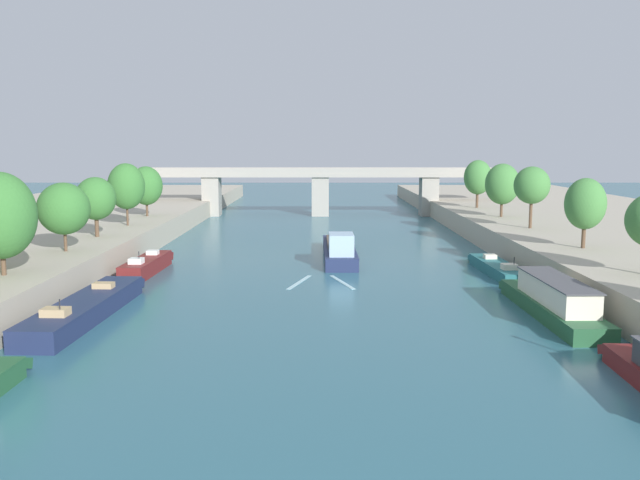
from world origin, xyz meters
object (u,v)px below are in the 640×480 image
object	(u,v)px
tree_left_past_mid	(63,209)
tree_right_nearest	(502,184)
barge_midriver	(339,249)
tree_right_midway	(585,204)
moored_boat_left_upstream	(86,308)
tree_right_third	(531,185)
moored_boat_right_upstream	(497,268)
tree_right_end_of_row	(477,177)
tree_left_second	(95,199)
tree_left_midway	(126,186)
tree_left_by_lamp	(0,216)
bridge_far	(320,185)
moored_boat_right_downstream	(552,300)
moored_boat_left_second	(146,265)
tree_left_far	(146,186)

from	to	relation	value
tree_left_past_mid	tree_right_nearest	bearing A→B (deg)	32.46
barge_midriver	tree_right_midway	distance (m)	23.84
moored_boat_left_upstream	tree_right_third	size ratio (longest dim) A/B	2.55
moored_boat_right_upstream	tree_right_end_of_row	world-z (taller)	tree_right_end_of_row
tree_left_second	tree_left_midway	xyz separation A→B (m)	(0.28, 9.55, 0.65)
tree_right_end_of_row	tree_left_past_mid	bearing A→B (deg)	-137.15
moored_boat_right_upstream	tree_left_by_lamp	xyz separation A→B (m)	(-37.75, -14.15, 6.18)
bridge_far	moored_boat_right_upstream	bearing A→B (deg)	-72.91
moored_boat_right_downstream	tree_left_by_lamp	distance (m)	37.86
moored_boat_right_upstream	tree_right_nearest	size ratio (longest dim) A/B	1.82
barge_midriver	moored_boat_left_upstream	bearing A→B (deg)	-126.35
barge_midriver	moored_boat_right_downstream	bearing A→B (deg)	-59.86
tree_right_third	tree_left_past_mid	bearing A→B (deg)	-159.83
barge_midriver	tree_right_end_of_row	size ratio (longest dim) A/B	2.58
tree_right_third	barge_midriver	bearing A→B (deg)	-167.49
moored_boat_left_second	barge_midriver	bearing A→B (deg)	23.33
moored_boat_right_downstream	barge_midriver	bearing A→B (deg)	120.14
moored_boat_left_second	tree_left_second	size ratio (longest dim) A/B	1.86
barge_midriver	tree_left_far	size ratio (longest dim) A/B	2.81
tree_left_second	moored_boat_right_downstream	bearing A→B (deg)	-29.45
moored_boat_left_second	tree_left_far	bearing A→B (deg)	104.17
tree_left_past_mid	tree_right_nearest	xyz separation A→B (m)	(44.45, 28.27, 0.52)
tree_right_midway	tree_right_third	bearing A→B (deg)	90.35
tree_left_by_lamp	tree_right_nearest	size ratio (longest dim) A/B	1.06
tree_right_midway	tree_right_third	distance (m)	14.54
tree_right_midway	barge_midriver	bearing A→B (deg)	154.79
tree_left_past_mid	tree_left_midway	xyz separation A→B (m)	(-0.14, 18.86, 0.78)
tree_right_midway	tree_right_third	size ratio (longest dim) A/B	0.91
barge_midriver	tree_right_end_of_row	distance (m)	36.65
moored_boat_left_upstream	tree_right_third	bearing A→B (deg)	36.56
tree_left_far	tree_right_nearest	size ratio (longest dim) A/B	0.95
bridge_far	tree_left_by_lamp	bearing A→B (deg)	-108.27
tree_left_past_mid	tree_right_midway	bearing A→B (deg)	2.30
moored_boat_left_upstream	tree_right_end_of_row	xyz separation A→B (m)	(38.49, 53.42, 6.31)
tree_left_by_lamp	moored_boat_right_upstream	bearing A→B (deg)	20.55
tree_right_midway	bridge_far	xyz separation A→B (m)	(-22.92, 53.58, -1.43)
tree_right_end_of_row	moored_boat_right_downstream	bearing A→B (deg)	-97.72
tree_right_end_of_row	bridge_far	bearing A→B (deg)	148.13
tree_right_nearest	tree_right_midway	bearing A→B (deg)	-89.94
moored_boat_right_upstream	tree_left_by_lamp	bearing A→B (deg)	-159.45
moored_boat_left_upstream	tree_left_past_mid	xyz separation A→B (m)	(-5.89, 12.24, 5.52)
tree_left_past_mid	tree_right_end_of_row	distance (m)	60.55
moored_boat_left_upstream	tree_left_far	xyz separation A→B (m)	(-6.47, 41.36, 5.78)
moored_boat_right_upstream	tree_right_end_of_row	bearing A→B (deg)	79.65
moored_boat_right_upstream	tree_right_third	size ratio (longest dim) A/B	1.82
barge_midriver	bridge_far	bearing A→B (deg)	92.53
tree_right_nearest	tree_right_end_of_row	world-z (taller)	tree_right_end_of_row
moored_boat_right_upstream	tree_left_midway	size ratio (longest dim) A/B	1.75
tree_left_past_mid	tree_left_far	size ratio (longest dim) A/B	0.92
tree_right_third	tree_right_end_of_row	world-z (taller)	tree_right_end_of_row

